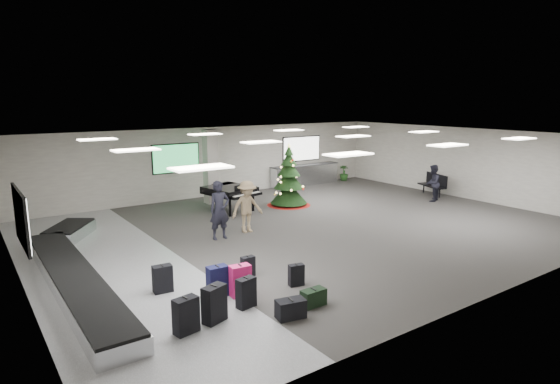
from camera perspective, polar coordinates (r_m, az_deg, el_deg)
ground at (r=16.62m, az=3.59°, el=-4.37°), size 18.00×18.00×0.00m
room_envelope at (r=16.44m, az=1.19°, el=3.77°), size 18.02×14.02×3.21m
baggage_carousel at (r=13.29m, az=-23.93°, el=-8.48°), size 2.28×9.71×0.43m
service_counter at (r=24.64m, az=3.05°, el=2.11°), size 4.05×0.65×1.08m
suitcase_0 at (r=9.87m, az=-8.02°, el=-13.37°), size 0.56×0.42×0.80m
suitcase_1 at (r=10.45m, az=-4.15°, el=-12.15°), size 0.47×0.31×0.69m
pink_suitcase at (r=11.00m, az=-4.87°, el=-10.72°), size 0.50×0.31×0.76m
suitcase_3 at (r=12.18m, az=-3.93°, el=-9.03°), size 0.35×0.20×0.54m
navy_suitcase at (r=11.05m, az=-7.62°, el=-10.74°), size 0.48×0.30×0.75m
suitcase_5 at (r=9.55m, az=-11.39°, el=-14.55°), size 0.52×0.35×0.75m
green_duffel at (r=10.59m, az=4.09°, el=-12.70°), size 0.57×0.29×0.39m
suitcase_7 at (r=11.59m, az=1.99°, el=-10.08°), size 0.40×0.28×0.55m
suitcase_8 at (r=11.52m, az=-14.13°, el=-10.23°), size 0.47×0.30×0.68m
black_duffel at (r=10.03m, az=1.31°, el=-14.04°), size 0.66×0.45×0.42m
christmas_tree at (r=19.89m, az=1.08°, el=0.98°), size 1.88×1.88×2.68m
grand_piano at (r=18.97m, az=-6.06°, el=0.14°), size 1.95×2.33×1.17m
bench at (r=23.26m, az=18.19°, el=1.05°), size 1.02×1.67×1.00m
traveler_a at (r=15.22m, az=-7.38°, el=-2.21°), size 0.71×0.48×1.91m
traveler_b at (r=15.89m, az=-4.03°, el=-1.80°), size 1.17×0.69×1.78m
traveler_bench at (r=21.75m, az=18.12°, el=1.04°), size 0.97×0.88×1.63m
potted_plant_left at (r=23.56m, az=0.09°, el=1.38°), size 0.58×0.55×0.84m
potted_plant_right at (r=26.24m, az=7.80°, el=2.33°), size 0.68×0.68×0.86m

